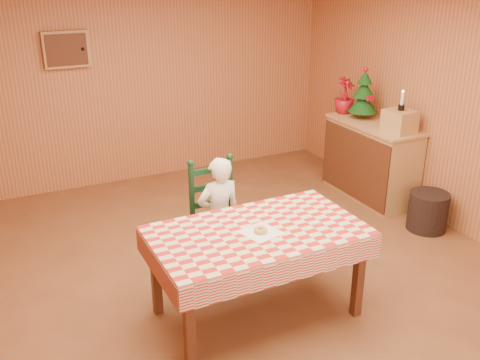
# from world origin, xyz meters

# --- Properties ---
(ground) EXTENTS (6.00, 6.00, 0.00)m
(ground) POSITION_xyz_m (0.00, 0.00, 0.00)
(ground) COLOR brown
(ground) RESTS_ON ground
(cabin_walls) EXTENTS (5.10, 6.05, 2.65)m
(cabin_walls) POSITION_xyz_m (-0.00, 0.53, 1.83)
(cabin_walls) COLOR #B96F43
(cabin_walls) RESTS_ON ground
(dining_table) EXTENTS (1.66, 0.96, 0.77)m
(dining_table) POSITION_xyz_m (-0.13, -0.38, 0.69)
(dining_table) COLOR #532916
(dining_table) RESTS_ON ground
(ladder_chair) EXTENTS (0.44, 0.40, 1.08)m
(ladder_chair) POSITION_xyz_m (-0.13, 0.41, 0.50)
(ladder_chair) COLOR black
(ladder_chair) RESTS_ON ground
(seated_child) EXTENTS (0.41, 0.27, 1.12)m
(seated_child) POSITION_xyz_m (-0.13, 0.35, 0.56)
(seated_child) COLOR white
(seated_child) RESTS_ON ground
(napkin) EXTENTS (0.32, 0.32, 0.00)m
(napkin) POSITION_xyz_m (-0.13, -0.43, 0.77)
(napkin) COLOR white
(napkin) RESTS_ON dining_table
(donut) EXTENTS (0.13, 0.13, 0.04)m
(donut) POSITION_xyz_m (-0.13, -0.43, 0.79)
(donut) COLOR #D4994C
(donut) RESTS_ON napkin
(shelf_unit) EXTENTS (0.54, 1.24, 0.93)m
(shelf_unit) POSITION_xyz_m (2.22, 1.14, 0.47)
(shelf_unit) COLOR tan
(shelf_unit) RESTS_ON ground
(crate) EXTENTS (0.33, 0.33, 0.25)m
(crate) POSITION_xyz_m (2.23, 0.74, 1.06)
(crate) COLOR tan
(crate) RESTS_ON shelf_unit
(christmas_tree) EXTENTS (0.34, 0.34, 0.62)m
(christmas_tree) POSITION_xyz_m (2.23, 1.39, 1.21)
(christmas_tree) COLOR #532916
(christmas_tree) RESTS_ON shelf_unit
(flower_arrangement) EXTENTS (0.29, 0.29, 0.44)m
(flower_arrangement) POSITION_xyz_m (2.18, 1.69, 1.15)
(flower_arrangement) COLOR #A10E1D
(flower_arrangement) RESTS_ON shelf_unit
(candle_set) EXTENTS (0.07, 0.07, 0.22)m
(candle_set) POSITION_xyz_m (2.23, 0.74, 1.24)
(candle_set) COLOR black
(candle_set) RESTS_ON crate
(storage_bin) EXTENTS (0.54, 0.54, 0.42)m
(storage_bin) POSITION_xyz_m (2.22, 0.15, 0.21)
(storage_bin) COLOR black
(storage_bin) RESTS_ON ground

